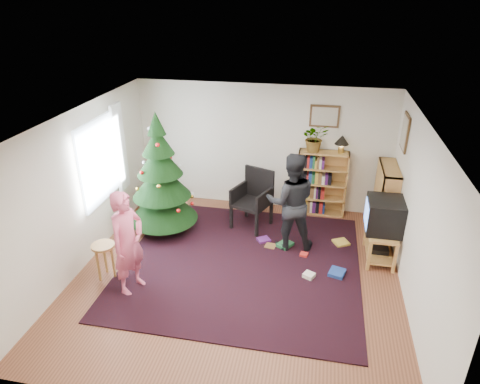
% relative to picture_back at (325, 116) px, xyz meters
% --- Properties ---
extents(floor, '(5.00, 5.00, 0.00)m').
position_rel_picture_back_xyz_m(floor, '(-1.15, -2.48, -1.95)').
color(floor, brown).
rests_on(floor, ground).
extents(ceiling, '(5.00, 5.00, 0.00)m').
position_rel_picture_back_xyz_m(ceiling, '(-1.15, -2.48, 0.55)').
color(ceiling, white).
rests_on(ceiling, wall_back).
extents(wall_back, '(5.00, 0.02, 2.50)m').
position_rel_picture_back_xyz_m(wall_back, '(-1.15, 0.02, -0.70)').
color(wall_back, silver).
rests_on(wall_back, floor).
extents(wall_front, '(5.00, 0.02, 2.50)m').
position_rel_picture_back_xyz_m(wall_front, '(-1.15, -4.97, -0.70)').
color(wall_front, silver).
rests_on(wall_front, floor).
extents(wall_left, '(0.02, 5.00, 2.50)m').
position_rel_picture_back_xyz_m(wall_left, '(-3.65, -2.48, -0.70)').
color(wall_left, silver).
rests_on(wall_left, floor).
extents(wall_right, '(0.02, 5.00, 2.50)m').
position_rel_picture_back_xyz_m(wall_right, '(1.35, -2.48, -0.70)').
color(wall_right, silver).
rests_on(wall_right, floor).
extents(rug, '(3.80, 3.60, 0.02)m').
position_rel_picture_back_xyz_m(rug, '(-1.15, -2.17, -1.94)').
color(rug, black).
rests_on(rug, floor).
extents(window_pane, '(0.04, 1.20, 1.40)m').
position_rel_picture_back_xyz_m(window_pane, '(-3.62, -1.88, -0.45)').
color(window_pane, silver).
rests_on(window_pane, wall_left).
extents(curtain, '(0.06, 0.35, 1.60)m').
position_rel_picture_back_xyz_m(curtain, '(-3.58, -1.18, -0.45)').
color(curtain, white).
rests_on(curtain, wall_left).
extents(picture_back, '(0.55, 0.03, 0.42)m').
position_rel_picture_back_xyz_m(picture_back, '(0.00, 0.00, 0.00)').
color(picture_back, '#4C3319').
rests_on(picture_back, wall_back).
extents(picture_right, '(0.03, 0.50, 0.60)m').
position_rel_picture_back_xyz_m(picture_right, '(1.33, -0.73, 0.00)').
color(picture_right, '#4C3319').
rests_on(picture_right, wall_right).
extents(christmas_tree, '(1.25, 1.25, 2.26)m').
position_rel_picture_back_xyz_m(christmas_tree, '(-2.77, -1.37, -1.01)').
color(christmas_tree, '#3F2816').
rests_on(christmas_tree, rug).
extents(bookshelf_back, '(0.95, 0.30, 1.30)m').
position_rel_picture_back_xyz_m(bookshelf_back, '(0.05, -0.14, -1.29)').
color(bookshelf_back, '#C38345').
rests_on(bookshelf_back, floor).
extents(bookshelf_right, '(0.30, 0.95, 1.30)m').
position_rel_picture_back_xyz_m(bookshelf_right, '(1.19, -0.67, -1.29)').
color(bookshelf_right, '#C38345').
rests_on(bookshelf_right, floor).
extents(tv_stand, '(0.45, 0.82, 0.55)m').
position_rel_picture_back_xyz_m(tv_stand, '(1.07, -1.58, -1.63)').
color(tv_stand, '#C38345').
rests_on(tv_stand, floor).
extents(crt_tv, '(0.57, 0.61, 0.54)m').
position_rel_picture_back_xyz_m(crt_tv, '(1.07, -1.57, -1.13)').
color(crt_tv, black).
rests_on(crt_tv, tv_stand).
extents(armchair, '(0.78, 0.80, 1.11)m').
position_rel_picture_back_xyz_m(armchair, '(-1.19, -0.84, -1.35)').
color(armchair, black).
rests_on(armchair, rug).
extents(stool, '(0.35, 0.35, 0.59)m').
position_rel_picture_back_xyz_m(stool, '(-3.15, -2.92, -1.49)').
color(stool, '#C38345').
rests_on(stool, floor).
extents(person_standing, '(0.55, 0.68, 1.61)m').
position_rel_picture_back_xyz_m(person_standing, '(-2.63, -3.11, -1.15)').
color(person_standing, '#D15372').
rests_on(person_standing, rug).
extents(person_by_chair, '(0.94, 0.79, 1.73)m').
position_rel_picture_back_xyz_m(person_by_chair, '(-0.44, -1.49, -1.08)').
color(person_by_chair, black).
rests_on(person_by_chair, rug).
extents(potted_plant, '(0.59, 0.55, 0.54)m').
position_rel_picture_back_xyz_m(potted_plant, '(-0.15, -0.14, -0.38)').
color(potted_plant, gray).
rests_on(potted_plant, bookshelf_back).
extents(table_lamp, '(0.26, 0.26, 0.35)m').
position_rel_picture_back_xyz_m(table_lamp, '(0.35, -0.14, -0.41)').
color(table_lamp, '#A57F33').
rests_on(table_lamp, bookshelf_back).
extents(floor_clutter, '(1.56, 1.29, 0.08)m').
position_rel_picture_back_xyz_m(floor_clutter, '(-0.21, -1.73, -1.91)').
color(floor_clutter, '#A51E19').
rests_on(floor_clutter, rug).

